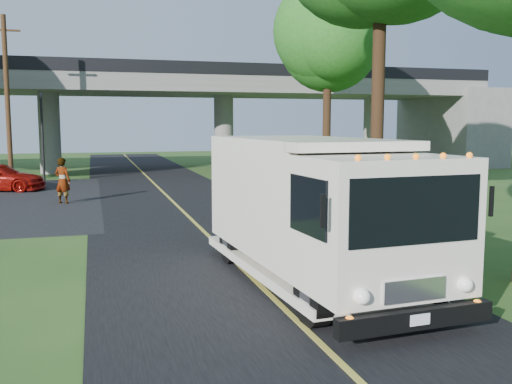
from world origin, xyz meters
name	(u,v)px	position (x,y,z in m)	size (l,w,h in m)	color
ground	(297,323)	(0.00, 0.00, 0.00)	(120.00, 120.00, 0.00)	#2C501C
road	(195,224)	(0.00, 10.00, 0.01)	(7.00, 90.00, 0.02)	black
lane_line	(195,223)	(0.00, 10.00, 0.03)	(0.12, 90.00, 0.01)	gold
overpass	(140,106)	(0.00, 32.00, 4.56)	(54.00, 10.00, 7.30)	slate
traffic_signal	(42,127)	(-6.00, 26.00, 3.20)	(0.18, 0.22, 5.20)	black
utility_pole	(7,100)	(-7.50, 24.00, 4.59)	(1.60, 0.26, 9.00)	#472D19
tree_right_far	(333,30)	(9.21, 19.84, 8.30)	(5.77, 5.67, 10.99)	#382314
step_van	(315,206)	(1.17, 2.12, 1.67)	(3.17, 7.48, 3.07)	silver
pedestrian	(63,181)	(-4.53, 16.39, 0.98)	(0.71, 0.47, 1.96)	gray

